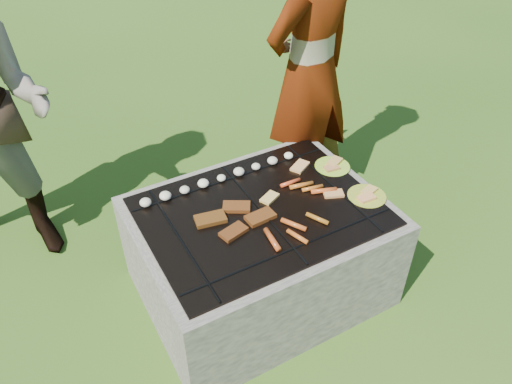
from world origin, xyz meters
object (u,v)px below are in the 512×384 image
fire_pit (260,255)px  plate_near (367,196)px  plate_far (333,166)px  cook (310,73)px

fire_pit → plate_near: 0.67m
plate_far → fire_pit: bearing=-166.3°
plate_near → cook: cook is taller
plate_near → cook: size_ratio=0.11×
plate_near → cook: (0.15, 0.81, 0.35)m
cook → plate_far: bearing=61.4°
fire_pit → cook: cook is taller
plate_far → plate_near: size_ratio=1.22×
fire_pit → plate_far: 0.67m
cook → fire_pit: bearing=29.5°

